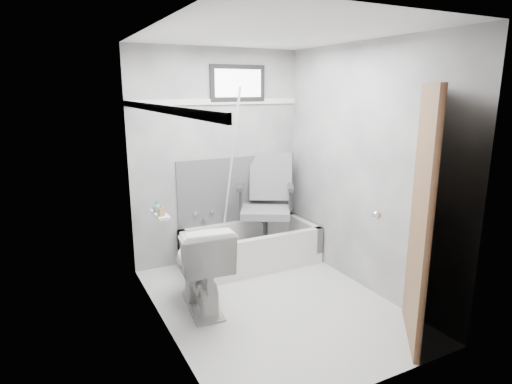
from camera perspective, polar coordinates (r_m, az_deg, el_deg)
floor at (r=4.15m, az=2.28°, el=-14.59°), size 2.60×2.60×0.00m
ceiling at (r=3.68m, az=2.65°, el=20.45°), size 2.60×2.60×0.00m
wall_back at (r=4.89m, az=-5.11°, el=4.61°), size 2.00×0.02×2.40m
wall_front at (r=2.72m, az=16.12°, el=-3.18°), size 2.00×0.02×2.40m
wall_left at (r=3.37m, az=-12.52°, el=0.24°), size 0.02×2.60×2.40m
wall_right at (r=4.31m, az=14.11°, el=3.04°), size 0.02×2.60×2.40m
bathtub at (r=4.91m, az=-0.71°, el=-7.28°), size 1.50×0.70×0.42m
office_chair at (r=4.88m, az=1.26°, el=-1.64°), size 0.88×0.88×1.12m
toilet at (r=3.94m, az=-7.44°, el=-9.72°), size 0.55×0.87×0.81m
door at (r=3.51m, az=27.49°, el=-3.85°), size 0.78×0.78×2.00m
window at (r=4.92m, az=-2.46°, el=14.29°), size 0.66×0.04×0.40m
backerboard at (r=5.06m, az=-2.34°, el=0.33°), size 1.50×0.02×0.78m
trim_back at (r=4.82m, az=-5.20°, el=11.89°), size 2.00×0.02×0.06m
trim_left at (r=3.29m, az=-12.86°, el=10.84°), size 0.02×2.60×0.06m
pole at (r=4.72m, az=-3.47°, el=2.45°), size 0.02×0.58×1.87m
shelf at (r=3.79m, az=-12.66°, el=-2.96°), size 0.10×0.32×0.02m
soap_bottle_a at (r=3.70m, az=-12.54°, el=-2.32°), size 0.06×0.06×0.11m
soap_bottle_b at (r=3.83m, az=-13.08°, el=-1.89°), size 0.10×0.10×0.10m
faucet at (r=4.94m, az=-6.97°, el=-3.09°), size 0.26×0.10×0.16m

